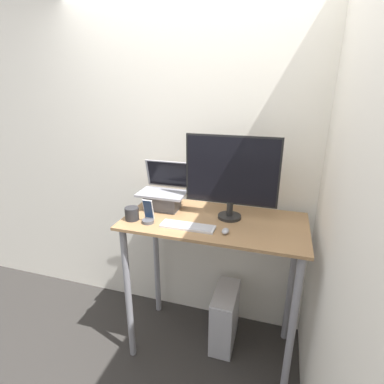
# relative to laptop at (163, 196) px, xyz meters

# --- Properties ---
(ground_plane) EXTENTS (12.00, 12.00, 0.00)m
(ground_plane) POSITION_rel_laptop_xyz_m (0.40, -0.39, -1.17)
(ground_plane) COLOR #2D2B28
(wall_back) EXTENTS (6.00, 0.05, 2.60)m
(wall_back) POSITION_rel_laptop_xyz_m (0.40, 0.29, 0.13)
(wall_back) COLOR silver
(wall_back) RESTS_ON ground_plane
(wall_side_right) EXTENTS (0.05, 6.00, 2.60)m
(wall_side_right) POSITION_rel_laptop_xyz_m (1.08, -0.39, 0.13)
(wall_side_right) COLOR silver
(wall_side_right) RESTS_ON ground_plane
(desk) EXTENTS (1.19, 0.60, 1.08)m
(desk) POSITION_rel_laptop_xyz_m (0.40, -0.09, -0.31)
(desk) COLOR #936D47
(desk) RESTS_ON ground_plane
(laptop) EXTENTS (0.34, 0.25, 0.33)m
(laptop) POSITION_rel_laptop_xyz_m (0.00, 0.00, 0.00)
(laptop) COLOR #4C4C51
(laptop) RESTS_ON desk
(monitor) EXTENTS (0.60, 0.15, 0.55)m
(monitor) POSITION_rel_laptop_xyz_m (0.49, -0.03, 0.20)
(monitor) COLOR black
(monitor) RESTS_ON desk
(keyboard) EXTENTS (0.34, 0.10, 0.02)m
(keyboard) POSITION_rel_laptop_xyz_m (0.26, -0.25, -0.08)
(keyboard) COLOR silver
(keyboard) RESTS_ON desk
(mouse) EXTENTS (0.04, 0.07, 0.03)m
(mouse) POSITION_rel_laptop_xyz_m (0.50, -0.26, -0.08)
(mouse) COLOR #99999E
(mouse) RESTS_ON desk
(cell_phone) EXTENTS (0.08, 0.08, 0.16)m
(cell_phone) POSITION_rel_laptop_xyz_m (-0.00, -0.26, -0.05)
(cell_phone) COLOR #4C4C51
(cell_phone) RESTS_ON desk
(computer_tower) EXTENTS (0.17, 0.38, 0.46)m
(computer_tower) POSITION_rel_laptop_xyz_m (0.49, -0.02, -0.94)
(computer_tower) COLOR silver
(computer_tower) RESTS_ON ground_plane
(mug) EXTENTS (0.09, 0.09, 0.09)m
(mug) POSITION_rel_laptop_xyz_m (-0.12, -0.25, -0.05)
(mug) COLOR #262628
(mug) RESTS_ON desk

